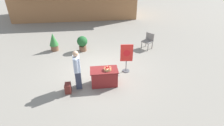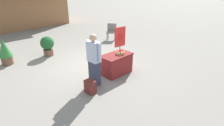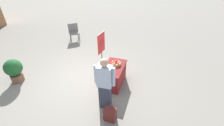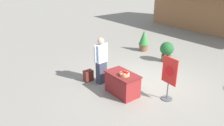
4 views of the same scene
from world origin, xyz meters
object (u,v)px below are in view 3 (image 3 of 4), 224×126
apple_basket (116,63)px  patio_chair (74,31)px  person_visitor (105,84)px  poster_board (101,48)px  display_table (114,75)px  backpack (110,114)px  potted_plant_far_left (14,70)px

apple_basket → patio_chair: patio_chair is taller
person_visitor → poster_board: (2.27, 1.01, -0.09)m
apple_basket → person_visitor: (-1.26, -0.04, 0.08)m
person_visitor → display_table: bearing=-0.0°
patio_chair → display_table: bearing=9.6°
poster_board → patio_chair: bearing=148.5°
person_visitor → backpack: person_visitor is taller
person_visitor → patio_chair: person_visitor is taller
backpack → potted_plant_far_left: potted_plant_far_left is taller
backpack → poster_board: size_ratio=0.29×
display_table → apple_basket: (0.15, -0.04, 0.44)m
display_table → poster_board: poster_board is taller
display_table → apple_basket: 0.47m
person_visitor → patio_chair: size_ratio=1.81×
backpack → patio_chair: size_ratio=0.44×
backpack → poster_board: bearing=25.9°
display_table → potted_plant_far_left: (-1.02, 3.55, 0.15)m
poster_board → potted_plant_far_left: poster_board is taller
display_table → potted_plant_far_left: 3.69m
patio_chair → potted_plant_far_left: bearing=-40.5°
apple_basket → person_visitor: person_visitor is taller
display_table → patio_chair: size_ratio=1.24×
backpack → poster_board: (2.70, 1.31, 0.59)m
apple_basket → poster_board: (1.01, 0.97, -0.02)m
display_table → apple_basket: bearing=-15.0°
apple_basket → potted_plant_far_left: 3.78m
apple_basket → patio_chair: (2.89, 3.46, -0.27)m
apple_basket → potted_plant_far_left: potted_plant_far_left is taller
potted_plant_far_left → apple_basket: bearing=-71.9°
display_table → person_visitor: size_ratio=0.68×
apple_basket → backpack: bearing=-168.6°
person_visitor → potted_plant_far_left: size_ratio=1.87×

